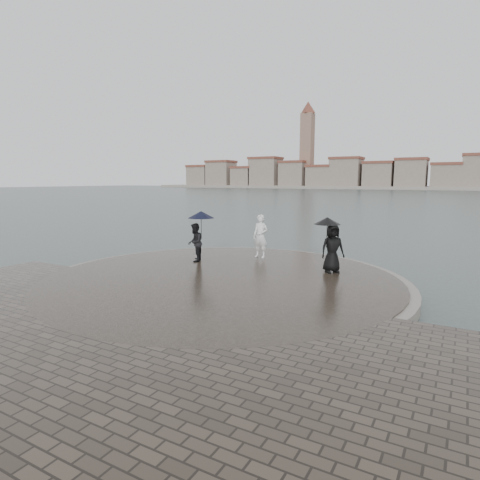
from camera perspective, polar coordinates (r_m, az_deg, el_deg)
The scene contains 7 objects.
ground at distance 11.15m, azimuth -12.41°, elevation -10.61°, with size 400.00×400.00×0.00m, color #2B3835.
kerb_ring at distance 13.79m, azimuth -2.67°, elevation -6.01°, with size 12.50×12.50×0.32m, color gray.
quay_tip at distance 13.78m, azimuth -2.67°, elevation -5.93°, with size 11.90×11.90×0.36m, color #2D261E.
statue at distance 16.93m, azimuth 2.92°, elevation 0.55°, with size 0.67×0.44×1.82m, color white.
visitor_left at distance 16.13m, azimuth -6.15°, elevation 0.92°, with size 1.22×1.11×2.04m.
visitor_right at distance 14.57m, azimuth 12.85°, elevation -0.27°, with size 1.23×1.05×1.95m.
far_skyline at distance 169.05m, azimuth 25.13°, elevation 8.40°, with size 260.00×20.00×37.00m.
Camera 1 is at (7.10, -7.80, 3.62)m, focal length 30.00 mm.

